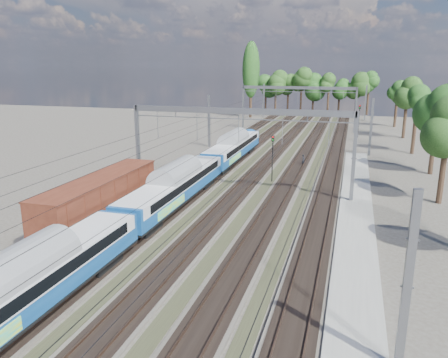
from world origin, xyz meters
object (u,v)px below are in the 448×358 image
(worker, at_px, (303,160))
(signal_near, at_px, (273,153))
(emu_train, at_px, (174,183))
(freight_boxcar, at_px, (100,197))
(signal_far, at_px, (359,117))

(worker, xyz_separation_m, signal_near, (-2.56, -9.36, 2.65))
(signal_near, bearing_deg, worker, 79.73)
(worker, relative_size, signal_near, 0.29)
(emu_train, distance_m, freight_boxcar, 7.09)
(worker, relative_size, signal_far, 0.26)
(freight_boxcar, height_order, worker, freight_boxcar)
(signal_near, bearing_deg, freight_boxcar, -118.11)
(signal_near, bearing_deg, emu_train, -114.94)
(freight_boxcar, xyz_separation_m, worker, (14.12, 27.08, -1.60))
(freight_boxcar, xyz_separation_m, signal_far, (21.19, 53.93, 1.46))
(worker, bearing_deg, signal_near, -175.69)
(freight_boxcar, relative_size, signal_near, 2.79)
(freight_boxcar, bearing_deg, signal_far, 68.54)
(emu_train, bearing_deg, signal_near, 60.05)
(worker, xyz_separation_m, signal_far, (7.08, 26.85, 3.06))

